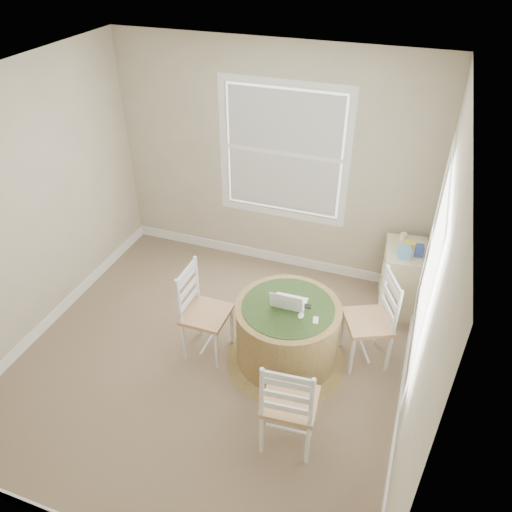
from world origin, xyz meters
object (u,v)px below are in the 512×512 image
(chair_near, at_px, (290,401))
(laptop, at_px, (289,302))
(round_table, at_px, (287,332))
(corner_chest, at_px, (402,279))
(chair_left, at_px, (207,314))
(chair_right, at_px, (368,321))

(chair_near, height_order, laptop, chair_near)
(round_table, height_order, corner_chest, corner_chest)
(round_table, height_order, chair_left, chair_left)
(chair_left, relative_size, corner_chest, 1.26)
(chair_left, distance_m, corner_chest, 2.13)
(chair_near, xyz_separation_m, corner_chest, (0.65, 2.01, -0.10))
(chair_right, distance_m, corner_chest, 0.93)
(round_table, xyz_separation_m, chair_right, (0.69, 0.29, 0.10))
(chair_left, bearing_deg, chair_near, -124.09)
(chair_right, distance_m, laptop, 0.78)
(chair_near, height_order, corner_chest, chair_near)
(corner_chest, bearing_deg, laptop, -136.14)
(laptop, relative_size, corner_chest, 0.40)
(chair_left, relative_size, chair_right, 1.00)
(round_table, distance_m, corner_chest, 1.50)
(corner_chest, bearing_deg, chair_right, -111.77)
(chair_right, bearing_deg, corner_chest, 140.55)
(round_table, relative_size, chair_left, 1.20)
(round_table, xyz_separation_m, corner_chest, (0.92, 1.19, 0.00))
(round_table, bearing_deg, chair_right, 11.97)
(chair_right, bearing_deg, round_table, -92.75)
(chair_right, height_order, laptop, chair_right)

